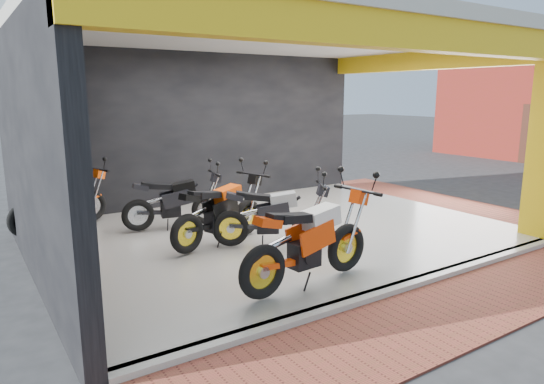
# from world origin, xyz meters

# --- Properties ---
(ground) EXTENTS (80.00, 80.00, 0.00)m
(ground) POSITION_xyz_m (0.00, 0.00, 0.00)
(ground) COLOR #2D2D30
(ground) RESTS_ON ground
(showroom_floor) EXTENTS (8.00, 6.00, 0.10)m
(showroom_floor) POSITION_xyz_m (0.00, 2.00, 0.05)
(showroom_floor) COLOR beige
(showroom_floor) RESTS_ON ground
(showroom_ceiling) EXTENTS (8.40, 6.40, 0.20)m
(showroom_ceiling) POSITION_xyz_m (0.00, 2.00, 3.60)
(showroom_ceiling) COLOR beige
(showroom_ceiling) RESTS_ON corner_column
(back_wall) EXTENTS (8.20, 0.20, 3.50)m
(back_wall) POSITION_xyz_m (0.00, 5.10, 1.75)
(back_wall) COLOR black
(back_wall) RESTS_ON ground
(left_wall) EXTENTS (0.20, 6.20, 3.50)m
(left_wall) POSITION_xyz_m (-4.10, 2.00, 1.75)
(left_wall) COLOR black
(left_wall) RESTS_ON ground
(header_beam_front) EXTENTS (8.40, 0.30, 0.40)m
(header_beam_front) POSITION_xyz_m (0.00, -1.00, 3.30)
(header_beam_front) COLOR yellow
(header_beam_front) RESTS_ON corner_column
(header_beam_right) EXTENTS (0.30, 6.40, 0.40)m
(header_beam_right) POSITION_xyz_m (4.00, 2.00, 3.30)
(header_beam_right) COLOR yellow
(header_beam_right) RESTS_ON corner_column
(floor_kerb) EXTENTS (8.00, 0.20, 0.10)m
(floor_kerb) POSITION_xyz_m (0.00, -1.02, 0.05)
(floor_kerb) COLOR beige
(floor_kerb) RESTS_ON ground
(paver_front) EXTENTS (9.00, 1.40, 0.03)m
(paver_front) POSITION_xyz_m (0.00, -1.80, 0.01)
(paver_front) COLOR brown
(paver_front) RESTS_ON ground
(paver_right) EXTENTS (1.40, 7.00, 0.03)m
(paver_right) POSITION_xyz_m (4.80, 2.00, 0.01)
(paver_right) COLOR brown
(paver_right) RESTS_ON ground
(moto_hero) EXTENTS (2.37, 1.08, 1.41)m
(moto_hero) POSITION_xyz_m (-0.48, -0.29, 0.80)
(moto_hero) COLOR #EE3F0A
(moto_hero) RESTS_ON showroom_floor
(moto_row_a) EXTENTS (2.13, 1.63, 1.23)m
(moto_row_a) POSITION_xyz_m (-0.14, 0.97, 0.72)
(moto_row_a) COLOR black
(moto_row_a) RESTS_ON showroom_floor
(moto_row_b) EXTENTS (2.08, 1.09, 1.21)m
(moto_row_b) POSITION_xyz_m (-1.01, 3.07, 0.70)
(moto_row_b) COLOR black
(moto_row_b) RESTS_ON showroom_floor
(moto_row_c) EXTENTS (2.27, 1.37, 1.30)m
(moto_row_c) POSITION_xyz_m (-0.71, 2.06, 0.75)
(moto_row_c) COLOR black
(moto_row_c) RESTS_ON showroom_floor
(moto_row_d) EXTENTS (2.17, 1.39, 1.24)m
(moto_row_d) POSITION_xyz_m (-2.80, 4.50, 0.72)
(moto_row_d) COLOR #FF520A
(moto_row_d) RESTS_ON showroom_floor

